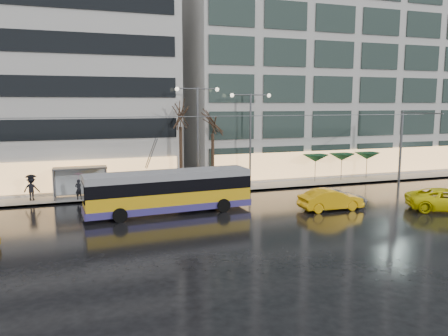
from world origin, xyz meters
name	(u,v)px	position (x,y,z in m)	size (l,w,h in m)	color
ground	(212,224)	(0.00, 0.00, 0.00)	(140.00, 140.00, 0.00)	black
sidewalk	(190,184)	(2.00, 14.00, 0.07)	(80.00, 10.00, 0.15)	gray
kerb	(204,194)	(2.00, 9.05, 0.07)	(80.00, 0.10, 0.15)	slate
building_right	(321,61)	(19.00, 19.00, 12.65)	(32.00, 14.00, 25.00)	#BAB8B2
trolleybus	(169,193)	(-2.06, 3.76, 1.48)	(11.91, 4.81, 5.46)	gold
catenary	(195,147)	(1.00, 7.94, 4.25)	(42.24, 5.12, 7.00)	#595B60
bus_shelter	(75,176)	(-8.38, 10.69, 1.96)	(4.20, 1.60, 2.51)	#595B60
street_lamp_near	(198,124)	(2.00, 10.80, 5.99)	(3.96, 0.36, 9.03)	#595B60
street_lamp_far	(250,126)	(7.00, 10.80, 5.71)	(3.96, 0.36, 8.53)	#595B60
tree_a	(180,111)	(0.50, 11.00, 7.09)	(3.20, 3.20, 8.40)	black
tree_b	(213,119)	(3.50, 11.20, 6.40)	(3.20, 3.20, 7.70)	black
parasol_a	(316,158)	(14.00, 11.00, 2.45)	(2.50, 2.50, 2.65)	#595B60
parasol_b	(342,157)	(17.00, 11.00, 2.45)	(2.50, 2.50, 2.65)	#595B60
parasol_c	(367,156)	(20.00, 11.00, 2.45)	(2.50, 2.50, 2.65)	#595B60
taxi_b	(331,200)	(9.39, 0.85, 0.78)	(1.65, 4.73, 1.56)	#FFB30D
taxi_c	(448,200)	(17.46, -2.06, 0.80)	(2.67, 5.79, 1.61)	#FFF10D
sedan_silver	(337,198)	(10.42, 1.60, 0.66)	(2.18, 4.74, 1.32)	#A9A9AD
pedestrian_a	(79,182)	(-8.16, 9.76, 1.60)	(1.22, 1.24, 2.19)	black
pedestrian_b	(126,182)	(-4.25, 11.85, 0.97)	(1.00, 0.94, 1.65)	black
pedestrian_c	(31,186)	(-11.72, 10.67, 1.28)	(1.36, 0.99, 2.11)	black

